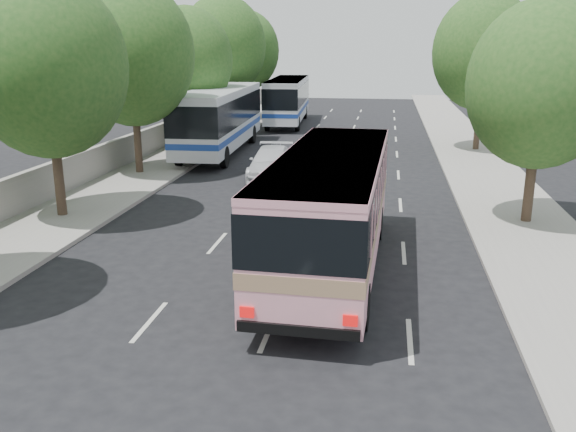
% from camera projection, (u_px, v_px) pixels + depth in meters
% --- Properties ---
extents(ground, '(120.00, 120.00, 0.00)m').
position_uv_depth(ground, '(246.00, 294.00, 16.13)').
color(ground, black).
rests_on(ground, ground).
extents(sidewalk_left, '(4.00, 90.00, 0.15)m').
position_uv_depth(sidewalk_left, '(182.00, 153.00, 36.39)').
color(sidewalk_left, '#9E998E').
rests_on(sidewalk_left, ground).
extents(sidewalk_right, '(4.00, 90.00, 0.12)m').
position_uv_depth(sidewalk_right, '(476.00, 162.00, 33.81)').
color(sidewalk_right, '#9E998E').
rests_on(sidewalk_right, ground).
extents(low_wall, '(0.30, 90.00, 1.50)m').
position_uv_depth(low_wall, '(153.00, 138.00, 36.44)').
color(low_wall, '#9E998E').
rests_on(low_wall, sidewalk_left).
extents(tree_left_b, '(5.70, 5.70, 8.88)m').
position_uv_depth(tree_left_b, '(48.00, 60.00, 21.46)').
color(tree_left_b, '#38281E').
rests_on(tree_left_b, ground).
extents(tree_left_c, '(6.00, 6.00, 9.35)m').
position_uv_depth(tree_left_c, '(132.00, 49.00, 29.00)').
color(tree_left_c, '#38281E').
rests_on(tree_left_c, ground).
extents(tree_left_d, '(5.52, 5.52, 8.60)m').
position_uv_depth(tree_left_d, '(188.00, 56.00, 36.72)').
color(tree_left_d, '#38281E').
rests_on(tree_left_d, ground).
extents(tree_left_e, '(6.30, 6.30, 9.82)m').
position_uv_depth(tree_left_e, '(223.00, 43.00, 44.09)').
color(tree_left_e, '#38281E').
rests_on(tree_left_e, ground).
extents(tree_left_f, '(5.88, 5.88, 9.16)m').
position_uv_depth(tree_left_f, '(245.00, 48.00, 51.83)').
color(tree_left_f, '#38281E').
rests_on(tree_left_f, ground).
extents(tree_right_near, '(5.10, 5.10, 7.95)m').
position_uv_depth(tree_right_near, '(544.00, 79.00, 20.91)').
color(tree_right_near, '#38281E').
rests_on(tree_right_near, ground).
extents(tree_right_far, '(6.00, 6.00, 9.35)m').
position_uv_depth(tree_right_far, '(486.00, 48.00, 35.81)').
color(tree_right_far, '#38281E').
rests_on(tree_right_far, ground).
extents(pink_bus, '(3.08, 10.85, 3.44)m').
position_uv_depth(pink_bus, '(331.00, 199.00, 17.23)').
color(pink_bus, pink).
rests_on(pink_bus, ground).
extents(pink_taxi, '(1.71, 4.23, 1.44)m').
position_uv_depth(pink_taxi, '(303.00, 185.00, 25.21)').
color(pink_taxi, '#DB1366').
rests_on(pink_taxi, ground).
extents(white_pickup, '(2.43, 5.18, 1.46)m').
position_uv_depth(white_pickup, '(272.00, 163.00, 29.93)').
color(white_pickup, silver).
rests_on(white_pickup, ground).
extents(tour_coach_front, '(3.27, 12.87, 3.82)m').
position_uv_depth(tour_coach_front, '(220.00, 115.00, 36.16)').
color(tour_coach_front, silver).
rests_on(tour_coach_front, ground).
extents(tour_coach_rear, '(3.38, 12.30, 3.64)m').
position_uv_depth(tour_coach_rear, '(288.00, 97.00, 49.46)').
color(tour_coach_rear, silver).
rests_on(tour_coach_rear, ground).
extents(taxi_roof_sign, '(0.55, 0.18, 0.18)m').
position_uv_depth(taxi_roof_sign, '(303.00, 166.00, 24.98)').
color(taxi_roof_sign, silver).
rests_on(taxi_roof_sign, pink_taxi).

